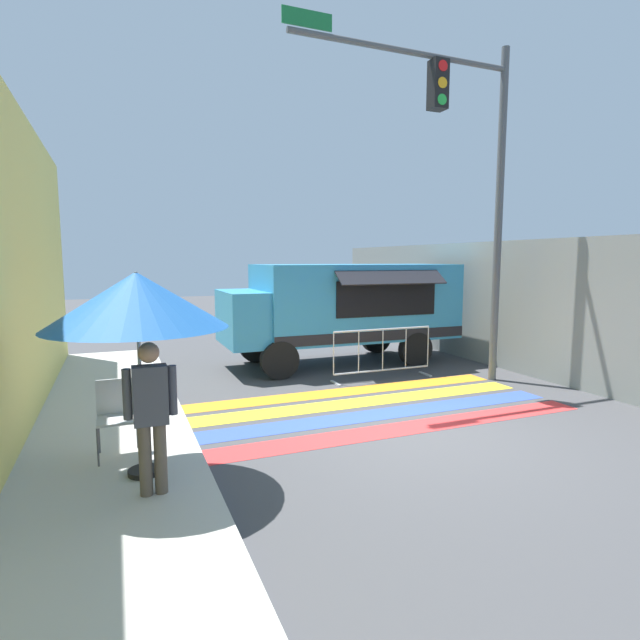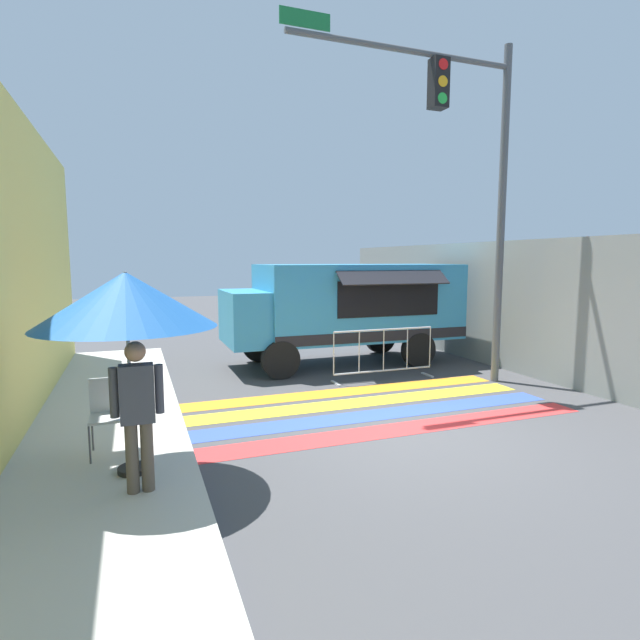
{
  "view_description": "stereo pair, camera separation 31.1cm",
  "coord_description": "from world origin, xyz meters",
  "px_view_note": "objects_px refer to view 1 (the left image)",
  "views": [
    {
      "loc": [
        -4.11,
        -6.2,
        2.56
      ],
      "look_at": [
        -0.3,
        3.09,
        1.35
      ],
      "focal_mm": 28.0,
      "sensor_mm": 36.0,
      "label": 1
    },
    {
      "loc": [
        -3.82,
        -6.31,
        2.56
      ],
      "look_at": [
        -0.3,
        3.09,
        1.35
      ],
      "focal_mm": 28.0,
      "sensor_mm": 36.0,
      "label": 2
    }
  ],
  "objects_px": {
    "traffic_signal_pole": "(465,156)",
    "barricade_front": "(383,354)",
    "patio_umbrella": "(137,301)",
    "food_truck": "(339,305)",
    "folding_chair": "(117,410)",
    "vendor_person": "(151,410)"
  },
  "relations": [
    {
      "from": "folding_chair",
      "to": "vendor_person",
      "type": "relative_size",
      "value": 0.59
    },
    {
      "from": "patio_umbrella",
      "to": "folding_chair",
      "type": "height_order",
      "value": "patio_umbrella"
    },
    {
      "from": "food_truck",
      "to": "patio_umbrella",
      "type": "relative_size",
      "value": 2.49
    },
    {
      "from": "patio_umbrella",
      "to": "traffic_signal_pole",
      "type": "bearing_deg",
      "value": 21.8
    },
    {
      "from": "barricade_front",
      "to": "patio_umbrella",
      "type": "bearing_deg",
      "value": -145.54
    },
    {
      "from": "vendor_person",
      "to": "barricade_front",
      "type": "height_order",
      "value": "vendor_person"
    },
    {
      "from": "traffic_signal_pole",
      "to": "patio_umbrella",
      "type": "relative_size",
      "value": 2.95
    },
    {
      "from": "food_truck",
      "to": "traffic_signal_pole",
      "type": "xyz_separation_m",
      "value": [
        1.47,
        -2.78,
        3.14
      ]
    },
    {
      "from": "food_truck",
      "to": "vendor_person",
      "type": "distance_m",
      "value": 7.56
    },
    {
      "from": "food_truck",
      "to": "barricade_front",
      "type": "height_order",
      "value": "food_truck"
    },
    {
      "from": "food_truck",
      "to": "traffic_signal_pole",
      "type": "height_order",
      "value": "traffic_signal_pole"
    },
    {
      "from": "traffic_signal_pole",
      "to": "vendor_person",
      "type": "distance_m",
      "value": 7.82
    },
    {
      "from": "food_truck",
      "to": "traffic_signal_pole",
      "type": "distance_m",
      "value": 4.44
    },
    {
      "from": "traffic_signal_pole",
      "to": "patio_umbrella",
      "type": "height_order",
      "value": "traffic_signal_pole"
    },
    {
      "from": "traffic_signal_pole",
      "to": "barricade_front",
      "type": "height_order",
      "value": "traffic_signal_pole"
    },
    {
      "from": "traffic_signal_pole",
      "to": "barricade_front",
      "type": "relative_size",
      "value": 2.91
    },
    {
      "from": "traffic_signal_pole",
      "to": "patio_umbrella",
      "type": "distance_m",
      "value": 7.24
    },
    {
      "from": "traffic_signal_pole",
      "to": "folding_chair",
      "type": "height_order",
      "value": "traffic_signal_pole"
    },
    {
      "from": "patio_umbrella",
      "to": "barricade_front",
      "type": "height_order",
      "value": "patio_umbrella"
    },
    {
      "from": "traffic_signal_pole",
      "to": "barricade_front",
      "type": "bearing_deg",
      "value": 143.56
    },
    {
      "from": "vendor_person",
      "to": "barricade_front",
      "type": "relative_size",
      "value": 0.69
    },
    {
      "from": "food_truck",
      "to": "barricade_front",
      "type": "xyz_separation_m",
      "value": [
        0.2,
        -1.84,
        -0.91
      ]
    }
  ]
}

